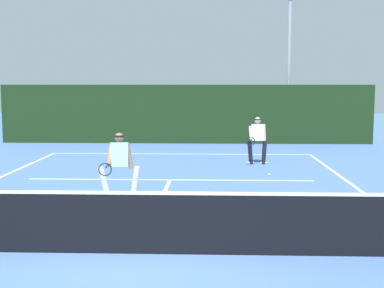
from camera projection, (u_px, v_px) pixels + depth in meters
The scene contains 10 objects.
ground_plane at pixel (138, 254), 8.29m from camera, with size 80.00×80.00×0.00m, color #4E72B8.
court_line_baseline_far at pixel (181, 154), 20.04m from camera, with size 9.88×0.10×0.01m, color white.
court_line_service at pixel (170, 180), 14.65m from camera, with size 8.05×0.10×0.01m, color white.
court_line_centre at pixel (158, 206), 11.46m from camera, with size 0.10×6.40×0.01m, color white.
tennis_net at pixel (138, 222), 8.23m from camera, with size 10.83×0.09×1.07m.
player_near at pixel (119, 164), 11.94m from camera, with size 0.99×0.90×1.58m.
player_far at pixel (257, 139), 17.43m from camera, with size 0.78×0.87×1.58m.
tennis_ball at pixel (269, 175), 15.29m from camera, with size 0.07×0.07×0.07m, color #D1E033.
back_fence_windscreen at pixel (186, 114), 23.46m from camera, with size 16.79×0.12×2.65m, color black.
light_pole at pixel (289, 48), 24.30m from camera, with size 0.55×0.44×7.06m.
Camera 1 is at (1.15, -7.99, 2.69)m, focal length 48.71 mm.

